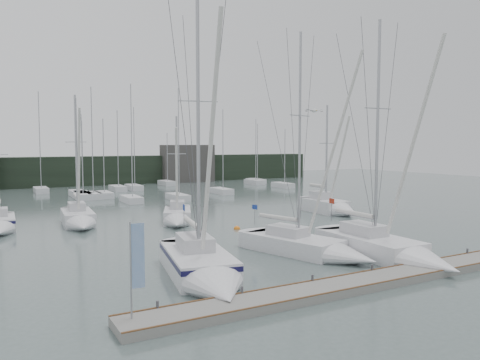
% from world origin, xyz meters
% --- Properties ---
extents(ground, '(160.00, 160.00, 0.00)m').
position_xyz_m(ground, '(0.00, 0.00, 0.00)').
color(ground, '#4D5E5C').
rests_on(ground, ground).
extents(dock, '(24.00, 2.00, 0.40)m').
position_xyz_m(dock, '(0.00, -5.00, 0.20)').
color(dock, slate).
rests_on(dock, ground).
extents(far_treeline, '(90.00, 4.00, 5.00)m').
position_xyz_m(far_treeline, '(0.00, 62.00, 2.50)').
color(far_treeline, black).
rests_on(far_treeline, ground).
extents(far_building_right, '(10.00, 3.00, 7.00)m').
position_xyz_m(far_building_right, '(18.00, 60.00, 3.50)').
color(far_building_right, '#403E3B').
rests_on(far_building_right, ground).
extents(mast_forest, '(56.53, 25.84, 14.83)m').
position_xyz_m(mast_forest, '(0.03, 44.09, 0.49)').
color(mast_forest, silver).
rests_on(mast_forest, ground).
extents(sailboat_near_left, '(4.92, 10.40, 15.91)m').
position_xyz_m(sailboat_near_left, '(-6.27, -0.66, 0.64)').
color(sailboat_near_left, silver).
rests_on(sailboat_near_left, ground).
extents(sailboat_near_center, '(5.43, 9.76, 15.28)m').
position_xyz_m(sailboat_near_center, '(2.33, 0.88, 0.51)').
color(sailboat_near_center, silver).
rests_on(sailboat_near_center, ground).
extents(sailboat_near_right, '(3.22, 10.82, 15.89)m').
position_xyz_m(sailboat_near_right, '(5.68, -2.24, 0.58)').
color(sailboat_near_right, silver).
rests_on(sailboat_near_right, ground).
extents(sailboat_mid_a, '(2.56, 6.80, 10.48)m').
position_xyz_m(sailboat_mid_a, '(-15.04, 20.32, 0.56)').
color(sailboat_mid_a, silver).
rests_on(sailboat_mid_a, ground).
extents(sailboat_mid_b, '(3.10, 7.98, 12.23)m').
position_xyz_m(sailboat_mid_b, '(-8.93, 19.59, 0.58)').
color(sailboat_mid_b, silver).
rests_on(sailboat_mid_b, ground).
extents(sailboat_mid_c, '(4.82, 7.34, 10.40)m').
position_xyz_m(sailboat_mid_c, '(-0.98, 16.81, 0.56)').
color(sailboat_mid_c, silver).
rests_on(sailboat_mid_c, ground).
extents(sailboat_mid_e, '(3.06, 7.89, 12.06)m').
position_xyz_m(sailboat_mid_e, '(15.35, 15.05, 0.63)').
color(sailboat_mid_e, silver).
rests_on(sailboat_mid_e, ground).
extents(buoy_a, '(0.57, 0.57, 0.57)m').
position_xyz_m(buoy_a, '(-1.06, 11.80, 0.00)').
color(buoy_a, orange).
rests_on(buoy_a, ground).
extents(buoy_b, '(0.55, 0.55, 0.55)m').
position_xyz_m(buoy_b, '(2.51, 12.07, 0.00)').
color(buoy_b, orange).
rests_on(buoy_b, ground).
extents(dock_banner, '(0.58, 0.07, 3.80)m').
position_xyz_m(dock_banner, '(-11.08, -4.71, 2.65)').
color(dock_banner, '#94969B').
rests_on(dock_banner, dock).
extents(seagull, '(1.00, 0.45, 0.20)m').
position_xyz_m(seagull, '(-0.30, -1.85, 8.95)').
color(seagull, silver).
rests_on(seagull, ground).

